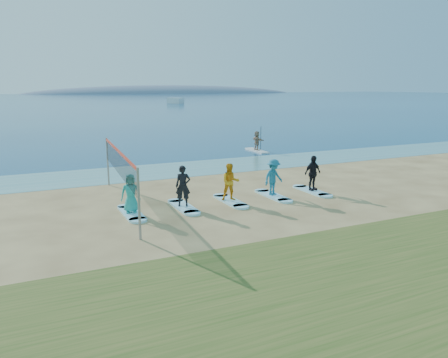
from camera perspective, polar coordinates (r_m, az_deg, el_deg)
name	(u,v)px	position (r m, az deg, el deg)	size (l,w,h in m)	color
ground	(274,211)	(18.52, 6.58, -4.11)	(600.00, 600.00, 0.00)	tan
shallow_water	(187,169)	(27.74, -4.91, 1.36)	(600.00, 600.00, 0.00)	teal
ocean	(43,100)	(175.40, -22.54, 9.46)	(600.00, 600.00, 0.00)	navy
island_ridge	(170,93)	(331.98, -7.11, 11.06)	(220.00, 56.00, 18.00)	slate
volleyball_net	(119,163)	(19.15, -13.53, 2.01)	(0.75, 9.07, 2.50)	gray
paddleboard	(257,151)	(35.15, 4.30, 3.72)	(0.70, 3.00, 0.12)	silver
paddleboarder	(257,141)	(35.04, 4.32, 5.03)	(1.40, 0.44, 1.50)	tan
boat_offshore_b	(175,104)	(133.83, -6.36, 9.77)	(2.20, 5.35, 1.65)	silver
surfboard_0	(132,213)	(18.27, -11.98, -4.38)	(0.70, 2.20, 0.09)	#A4E9FF
student_0	(131,193)	(18.05, -12.10, -1.83)	(0.78, 0.51, 1.59)	teal
surfboard_1	(183,207)	(18.88, -5.32, -3.63)	(0.70, 2.20, 0.09)	#A4E9FF
student_1	(183,186)	(18.65, -5.38, -0.91)	(0.64, 0.42, 1.75)	black
surfboard_2	(230,201)	(19.73, 0.84, -2.89)	(0.70, 2.20, 0.09)	#A4E9FF
student_2	(230,182)	(19.52, 0.84, -0.39)	(0.81, 0.63, 1.67)	orange
surfboard_3	(273,196)	(20.79, 6.42, -2.19)	(0.70, 2.20, 0.09)	#A4E9FF
student_3	(273,177)	(20.59, 6.48, 0.23)	(1.10, 0.63, 1.70)	#1C6887
surfboard_4	(312,191)	(22.03, 11.41, -1.54)	(0.70, 2.20, 0.09)	#A4E9FF
student_4	(313,173)	(21.84, 11.51, 0.77)	(1.01, 0.42, 1.73)	black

